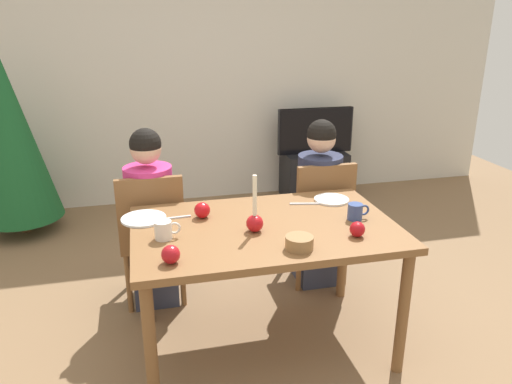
% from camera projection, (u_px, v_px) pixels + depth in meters
% --- Properties ---
extents(ground_plane, '(7.68, 7.68, 0.00)m').
position_uv_depth(ground_plane, '(264.00, 343.00, 2.87)').
color(ground_plane, brown).
extents(back_wall, '(6.40, 0.10, 2.60)m').
position_uv_depth(back_wall, '(199.00, 71.00, 4.82)').
color(back_wall, beige).
rests_on(back_wall, ground).
extents(dining_table, '(1.40, 0.90, 0.75)m').
position_uv_depth(dining_table, '(265.00, 240.00, 2.65)').
color(dining_table, brown).
rests_on(dining_table, ground).
extents(chair_left, '(0.40, 0.40, 0.90)m').
position_uv_depth(chair_left, '(152.00, 231.00, 3.13)').
color(chair_left, brown).
rests_on(chair_left, ground).
extents(chair_right, '(0.40, 0.40, 0.90)m').
position_uv_depth(chair_right, '(320.00, 215.00, 3.38)').
color(chair_right, brown).
rests_on(chair_right, ground).
extents(person_left_child, '(0.30, 0.30, 1.17)m').
position_uv_depth(person_left_child, '(151.00, 221.00, 3.14)').
color(person_left_child, '#33384C').
rests_on(person_left_child, ground).
extents(person_right_child, '(0.30, 0.30, 1.17)m').
position_uv_depth(person_right_child, '(318.00, 206.00, 3.39)').
color(person_right_child, '#33384C').
rests_on(person_right_child, ground).
extents(tv_stand, '(0.64, 0.40, 0.48)m').
position_uv_depth(tv_stand, '(314.00, 175.00, 5.15)').
color(tv_stand, black).
rests_on(tv_stand, ground).
extents(tv, '(0.79, 0.05, 0.46)m').
position_uv_depth(tv, '(315.00, 131.00, 4.99)').
color(tv, black).
rests_on(tv, tv_stand).
extents(christmas_tree, '(0.68, 0.68, 1.66)m').
position_uv_depth(christmas_tree, '(10.00, 137.00, 4.09)').
color(christmas_tree, brown).
rests_on(christmas_tree, ground).
extents(candle_centerpiece, '(0.09, 0.09, 0.31)m').
position_uv_depth(candle_centerpiece, '(255.00, 220.00, 2.53)').
color(candle_centerpiece, red).
rests_on(candle_centerpiece, dining_table).
extents(plate_left, '(0.24, 0.24, 0.01)m').
position_uv_depth(plate_left, '(144.00, 218.00, 2.70)').
color(plate_left, silver).
rests_on(plate_left, dining_table).
extents(plate_right, '(0.21, 0.21, 0.01)m').
position_uv_depth(plate_right, '(332.00, 200.00, 2.98)').
color(plate_right, white).
rests_on(plate_right, dining_table).
extents(mug_left, '(0.13, 0.09, 0.09)m').
position_uv_depth(mug_left, '(164.00, 230.00, 2.45)').
color(mug_left, silver).
rests_on(mug_left, dining_table).
extents(mug_right, '(0.12, 0.08, 0.09)m').
position_uv_depth(mug_right, '(356.00, 212.00, 2.69)').
color(mug_right, '#33477F').
rests_on(mug_right, dining_table).
extents(fork_left, '(0.18, 0.03, 0.01)m').
position_uv_depth(fork_left, '(174.00, 218.00, 2.71)').
color(fork_left, silver).
rests_on(fork_left, dining_table).
extents(fork_right, '(0.18, 0.05, 0.01)m').
position_uv_depth(fork_right, '(305.00, 204.00, 2.92)').
color(fork_right, silver).
rests_on(fork_right, dining_table).
extents(bowl_walnuts, '(0.14, 0.14, 0.06)m').
position_uv_depth(bowl_walnuts, '(299.00, 243.00, 2.35)').
color(bowl_walnuts, olive).
rests_on(bowl_walnuts, dining_table).
extents(apple_near_candle, '(0.09, 0.09, 0.09)m').
position_uv_depth(apple_near_candle, '(171.00, 254.00, 2.21)').
color(apple_near_candle, '#AF141C').
rests_on(apple_near_candle, dining_table).
extents(apple_by_left_plate, '(0.09, 0.09, 0.09)m').
position_uv_depth(apple_by_left_plate, '(202.00, 210.00, 2.71)').
color(apple_by_left_plate, red).
rests_on(apple_by_left_plate, dining_table).
extents(apple_by_right_mug, '(0.08, 0.08, 0.08)m').
position_uv_depth(apple_by_right_mug, '(357.00, 229.00, 2.48)').
color(apple_by_right_mug, '#AF1017').
rests_on(apple_by_right_mug, dining_table).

